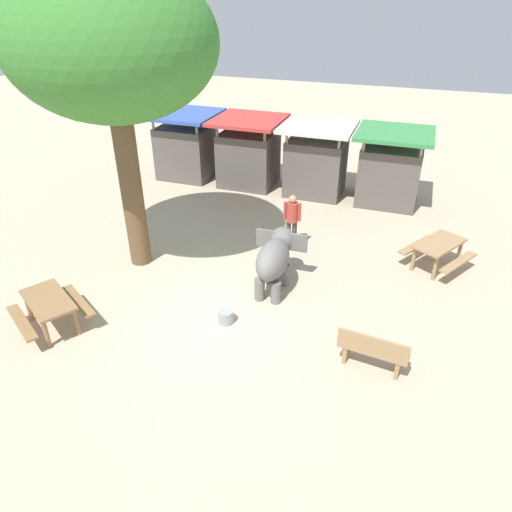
# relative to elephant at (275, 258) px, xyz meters

# --- Properties ---
(ground_plane) EXTENTS (60.00, 60.00, 0.00)m
(ground_plane) POSITION_rel_elephant_xyz_m (-1.04, -1.69, -0.89)
(ground_plane) COLOR #BAA88C
(elephant) EXTENTS (1.35, 1.99, 1.39)m
(elephant) POSITION_rel_elephant_xyz_m (0.00, 0.00, 0.00)
(elephant) COLOR slate
(elephant) RESTS_ON ground_plane
(person_handler) EXTENTS (0.51, 0.32, 1.62)m
(person_handler) POSITION_rel_elephant_xyz_m (-0.19, 2.24, 0.06)
(person_handler) COLOR #3F3833
(person_handler) RESTS_ON ground_plane
(shade_tree_main) EXTENTS (4.92, 4.51, 7.38)m
(shade_tree_main) POSITION_rel_elephant_xyz_m (-3.93, 0.02, 4.69)
(shade_tree_main) COLOR brown
(shade_tree_main) RESTS_ON ground_plane
(wooden_bench) EXTENTS (1.44, 0.55, 0.88)m
(wooden_bench) POSITION_rel_elephant_xyz_m (2.71, -2.14, -0.41)
(wooden_bench) COLOR #9E7A51
(wooden_bench) RESTS_ON ground_plane
(picnic_table_near) EXTENTS (2.05, 2.04, 0.78)m
(picnic_table_near) POSITION_rel_elephant_xyz_m (-4.24, -3.19, -0.30)
(picnic_table_near) COLOR olive
(picnic_table_near) RESTS_ON ground_plane
(picnic_table_far) EXTENTS (2.04, 2.04, 0.78)m
(picnic_table_far) POSITION_rel_elephant_xyz_m (3.87, 2.39, -0.30)
(picnic_table_far) COLOR #9E7A51
(picnic_table_far) RESTS_ON ground_plane
(market_stall_blue) EXTENTS (2.50, 2.50, 2.52)m
(market_stall_blue) POSITION_rel_elephant_xyz_m (-5.68, 6.49, 0.25)
(market_stall_blue) COLOR #59514C
(market_stall_blue) RESTS_ON ground_plane
(market_stall_red) EXTENTS (2.50, 2.50, 2.52)m
(market_stall_red) POSITION_rel_elephant_xyz_m (-3.08, 6.49, 0.25)
(market_stall_red) COLOR #59514C
(market_stall_red) RESTS_ON ground_plane
(market_stall_white) EXTENTS (2.50, 2.50, 2.52)m
(market_stall_white) POSITION_rel_elephant_xyz_m (-0.48, 6.49, 0.25)
(market_stall_white) COLOR #59514C
(market_stall_white) RESTS_ON ground_plane
(market_stall_green) EXTENTS (2.50, 2.50, 2.52)m
(market_stall_green) POSITION_rel_elephant_xyz_m (2.12, 6.49, 0.25)
(market_stall_green) COLOR #59514C
(market_stall_green) RESTS_ON ground_plane
(feed_bucket) EXTENTS (0.36, 0.36, 0.32)m
(feed_bucket) POSITION_rel_elephant_xyz_m (-0.62, -1.73, -0.73)
(feed_bucket) COLOR gray
(feed_bucket) RESTS_ON ground_plane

